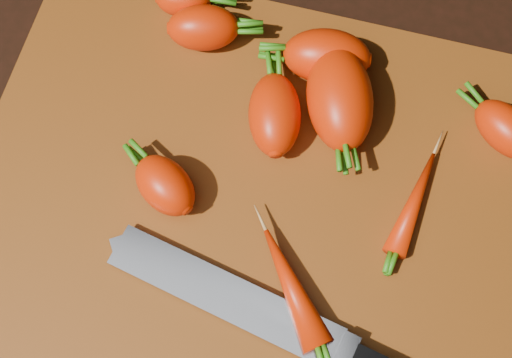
# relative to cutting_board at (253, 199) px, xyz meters

# --- Properties ---
(ground) EXTENTS (2.00, 2.00, 0.01)m
(ground) POSITION_rel_cutting_board_xyz_m (0.00, 0.00, -0.01)
(ground) COLOR black
(cutting_board) EXTENTS (0.50, 0.40, 0.01)m
(cutting_board) POSITION_rel_cutting_board_xyz_m (0.00, 0.00, 0.00)
(cutting_board) COLOR brown
(cutting_board) RESTS_ON ground
(carrot_0) EXTENTS (0.08, 0.06, 0.04)m
(carrot_0) POSITION_rel_cutting_board_xyz_m (-0.08, 0.14, 0.03)
(carrot_0) COLOR red
(carrot_0) RESTS_ON cutting_board
(carrot_1) EXTENTS (0.07, 0.07, 0.04)m
(carrot_1) POSITION_rel_cutting_board_xyz_m (-0.07, -0.02, 0.03)
(carrot_1) COLOR red
(carrot_1) RESTS_ON cutting_board
(carrot_2) EXTENTS (0.09, 0.11, 0.06)m
(carrot_2) POSITION_rel_cutting_board_xyz_m (0.05, 0.10, 0.04)
(carrot_2) COLOR red
(carrot_2) RESTS_ON cutting_board
(carrot_3) EXTENTS (0.07, 0.09, 0.05)m
(carrot_3) POSITION_rel_cutting_board_xyz_m (0.00, 0.07, 0.03)
(carrot_3) COLOR red
(carrot_3) RESTS_ON cutting_board
(carrot_4) EXTENTS (0.09, 0.06, 0.05)m
(carrot_4) POSITION_rel_cutting_board_xyz_m (0.03, 0.14, 0.03)
(carrot_4) COLOR red
(carrot_4) RESTS_ON cutting_board
(carrot_6) EXTENTS (0.08, 0.07, 0.04)m
(carrot_6) POSITION_rel_cutting_board_xyz_m (0.20, 0.11, 0.03)
(carrot_6) COLOR red
(carrot_6) RESTS_ON cutting_board
(carrot_7) EXTENTS (0.04, 0.10, 0.02)m
(carrot_7) POSITION_rel_cutting_board_xyz_m (0.14, 0.03, 0.02)
(carrot_7) COLOR red
(carrot_7) RESTS_ON cutting_board
(carrot_8) EXTENTS (0.09, 0.10, 0.03)m
(carrot_8) POSITION_rel_cutting_board_xyz_m (0.05, -0.07, 0.02)
(carrot_8) COLOR red
(carrot_8) RESTS_ON cutting_board
(knife) EXTENTS (0.33, 0.09, 0.02)m
(knife) POSITION_rel_cutting_board_xyz_m (0.02, -0.10, 0.01)
(knife) COLOR gray
(knife) RESTS_ON cutting_board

